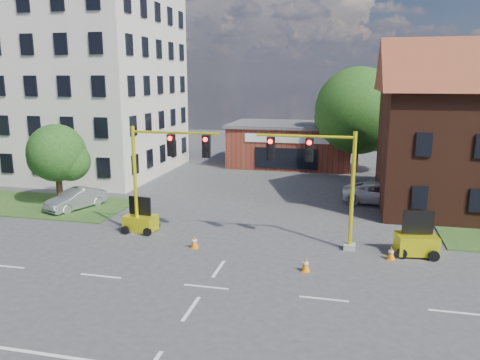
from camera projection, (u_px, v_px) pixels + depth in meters
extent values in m
plane|color=#3C3C3E|center=(206.00, 287.00, 20.12)|extent=(120.00, 120.00, 0.00)
cube|color=beige|center=(68.00, 65.00, 43.33)|extent=(18.00, 15.00, 20.00)
cube|color=maroon|center=(291.00, 145.00, 48.25)|extent=(12.00, 8.00, 4.00)
cube|color=#515153|center=(292.00, 125.00, 47.79)|extent=(12.40, 8.40, 0.30)
cube|color=white|center=(286.00, 139.00, 44.14)|extent=(8.00, 0.10, 0.80)
cube|color=black|center=(286.00, 159.00, 44.54)|extent=(6.00, 0.10, 2.00)
cylinder|color=#3A2815|center=(356.00, 151.00, 43.95)|extent=(0.44, 0.44, 4.15)
sphere|color=#1C4114|center=(358.00, 111.00, 43.14)|extent=(8.04, 8.04, 8.04)
sphere|color=#1C4114|center=(376.00, 121.00, 43.28)|extent=(5.63, 5.63, 5.63)
cylinder|color=#3A2815|center=(59.00, 187.00, 32.91)|extent=(0.44, 0.44, 2.64)
sphere|color=#1C4114|center=(57.00, 153.00, 32.40)|extent=(4.00, 4.00, 4.00)
sphere|color=#1C4114|center=(70.00, 161.00, 32.64)|extent=(2.80, 2.80, 2.80)
cube|color=#9C9C97|center=(138.00, 230.00, 27.12)|extent=(0.60, 0.60, 0.30)
cylinder|color=yellow|center=(135.00, 181.00, 26.49)|extent=(0.20, 0.20, 6.20)
cylinder|color=yellow|center=(175.00, 133.00, 25.34)|extent=(5.00, 0.14, 0.14)
cube|color=black|center=(171.00, 145.00, 25.55)|extent=(0.40, 0.32, 1.20)
cube|color=black|center=(206.00, 146.00, 25.11)|extent=(0.40, 0.32, 1.20)
sphere|color=#FF0C07|center=(170.00, 138.00, 25.29)|extent=(0.24, 0.24, 0.24)
cube|color=#9C9C97|center=(349.00, 247.00, 24.48)|extent=(0.60, 0.60, 0.30)
cylinder|color=yellow|center=(352.00, 192.00, 23.85)|extent=(0.20, 0.20, 6.20)
cylinder|color=yellow|center=(305.00, 136.00, 23.80)|extent=(5.00, 0.14, 0.14)
cube|color=black|center=(309.00, 150.00, 23.90)|extent=(0.40, 0.32, 1.20)
cube|color=black|center=(271.00, 149.00, 24.34)|extent=(0.40, 0.32, 1.20)
sphere|color=#FF0C07|center=(309.00, 143.00, 23.64)|extent=(0.24, 0.24, 0.24)
cube|color=yellow|center=(141.00, 223.00, 27.25)|extent=(1.89, 1.37, 0.88)
cube|color=black|center=(140.00, 206.00, 27.03)|extent=(1.38, 0.27, 1.08)
cube|color=yellow|center=(416.00, 244.00, 23.63)|extent=(2.13, 1.59, 0.98)
cube|color=black|center=(418.00, 222.00, 23.39)|extent=(1.52, 0.37, 1.19)
cube|color=orange|center=(195.00, 248.00, 24.71)|extent=(0.38, 0.38, 0.04)
cone|color=orange|center=(194.00, 242.00, 24.64)|extent=(0.40, 0.40, 0.70)
cylinder|color=white|center=(194.00, 241.00, 24.63)|extent=(0.27, 0.27, 0.09)
cube|color=orange|center=(146.00, 229.00, 27.86)|extent=(0.38, 0.38, 0.04)
cone|color=orange|center=(146.00, 223.00, 27.78)|extent=(0.40, 0.40, 0.70)
cylinder|color=white|center=(146.00, 222.00, 27.77)|extent=(0.27, 0.27, 0.09)
cube|color=orange|center=(306.00, 271.00, 21.71)|extent=(0.38, 0.38, 0.04)
cone|color=orange|center=(306.00, 264.00, 21.64)|extent=(0.40, 0.40, 0.70)
cylinder|color=white|center=(306.00, 263.00, 21.63)|extent=(0.27, 0.27, 0.09)
cube|color=orange|center=(391.00, 259.00, 23.14)|extent=(0.38, 0.38, 0.04)
cone|color=orange|center=(391.00, 253.00, 23.07)|extent=(0.40, 0.40, 0.70)
cylinder|color=white|center=(391.00, 252.00, 23.05)|extent=(0.27, 0.27, 0.09)
imported|color=white|center=(380.00, 193.00, 33.41)|extent=(5.44, 2.74, 1.48)
imported|color=#95989C|center=(76.00, 199.00, 31.97)|extent=(2.90, 4.48, 1.39)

